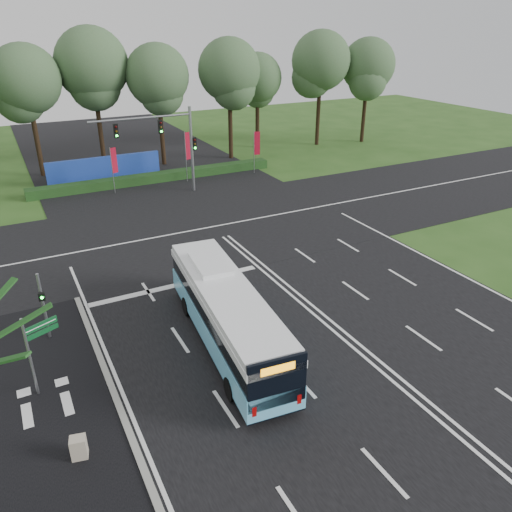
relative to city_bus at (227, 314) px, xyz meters
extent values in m
plane|color=#2A4E1A|center=(4.79, 1.25, -1.57)|extent=(120.00, 120.00, 0.00)
cube|color=black|center=(4.79, 1.25, -1.55)|extent=(20.00, 120.00, 0.04)
cube|color=black|center=(4.79, 13.25, -1.55)|extent=(120.00, 14.00, 0.05)
cube|color=black|center=(-7.71, -1.75, -1.54)|extent=(5.00, 18.00, 0.06)
cube|color=gray|center=(-5.31, -1.75, -1.51)|extent=(0.25, 18.00, 0.12)
cube|color=#67C6F0|center=(0.00, 0.02, -0.60)|extent=(3.33, 11.04, 1.00)
cube|color=black|center=(0.00, 0.02, -1.05)|extent=(3.30, 10.98, 0.27)
cube|color=black|center=(0.00, 0.02, 0.30)|extent=(3.23, 10.86, 0.86)
cube|color=white|center=(0.00, 0.02, 0.85)|extent=(3.33, 11.04, 0.32)
cube|color=white|center=(0.00, 0.02, 1.16)|extent=(3.24, 10.60, 0.32)
cube|color=white|center=(0.23, 2.27, 1.43)|extent=(1.71, 2.85, 0.23)
cube|color=black|center=(-0.53, -5.33, 0.35)|extent=(2.20, 0.34, 1.99)
cube|color=orange|center=(-0.54, -5.37, 0.98)|extent=(1.27, 0.19, 0.32)
cylinder|color=black|center=(-0.74, 3.18, -1.10)|extent=(0.35, 0.96, 0.94)
cylinder|color=black|center=(1.35, 2.97, -1.10)|extent=(0.35, 0.96, 0.94)
cylinder|color=black|center=(-1.39, -3.30, -1.10)|extent=(0.35, 0.96, 0.94)
cylinder|color=black|center=(0.71, -3.51, -1.10)|extent=(0.35, 0.96, 0.94)
cylinder|color=gray|center=(-7.00, 4.22, 0.08)|extent=(0.13, 0.13, 3.29)
cube|color=black|center=(-7.00, 4.04, 0.69)|extent=(0.29, 0.21, 0.38)
sphere|color=#19F233|center=(-7.00, 3.94, 0.69)|extent=(0.13, 0.13, 0.13)
cylinder|color=gray|center=(-7.91, 0.36, 0.16)|extent=(0.10, 0.10, 3.46)
cube|color=#0D4920|center=(-7.31, 0.62, 1.28)|extent=(1.21, 0.57, 0.26)
cube|color=#0D4920|center=(-7.31, 0.62, 0.98)|extent=(1.21, 0.57, 0.19)
cube|color=white|center=(-7.31, 0.59, 1.28)|extent=(1.12, 0.49, 0.03)
cube|color=#B4A791|center=(-7.01, -3.60, -1.14)|extent=(0.59, 0.53, 0.85)
cylinder|color=gray|center=(0.63, 24.08, 0.38)|extent=(0.06, 0.06, 3.90)
cube|color=maroon|center=(0.89, 24.19, 1.21)|extent=(0.50, 0.24, 2.08)
cylinder|color=gray|center=(7.22, 24.51, 0.67)|extent=(0.07, 0.07, 4.49)
cube|color=maroon|center=(7.54, 24.60, 1.62)|extent=(0.59, 0.20, 2.39)
cylinder|color=gray|center=(13.84, 24.16, 0.43)|extent=(0.06, 0.06, 4.00)
cube|color=maroon|center=(14.13, 24.09, 1.28)|extent=(0.53, 0.16, 2.13)
cylinder|color=gray|center=(6.79, 21.75, 1.93)|extent=(0.24, 0.24, 7.00)
cylinder|color=gray|center=(2.79, 21.75, 4.83)|extent=(8.00, 0.16, 0.16)
cube|color=black|center=(4.29, 21.75, 4.03)|extent=(0.32, 0.28, 1.05)
cube|color=black|center=(0.79, 21.75, 4.03)|extent=(0.32, 0.28, 1.05)
cube|color=black|center=(7.04, 21.75, 2.43)|extent=(0.32, 0.28, 1.05)
cube|color=#153814|center=(4.79, 25.75, -1.17)|extent=(22.00, 1.20, 0.80)
cube|color=#1E3EA7|center=(0.79, 28.25, -0.47)|extent=(10.00, 0.30, 2.20)
cylinder|color=black|center=(-4.08, 32.59, 2.51)|extent=(0.44, 0.44, 8.17)
sphere|color=#3F5E37|center=(-4.08, 32.59, 7.03)|extent=(6.02, 6.02, 6.02)
cylinder|color=black|center=(1.77, 33.31, 2.97)|extent=(0.44, 0.44, 9.09)
sphere|color=#3F5E37|center=(1.77, 33.31, 8.00)|extent=(6.70, 6.70, 6.70)
cylinder|color=black|center=(7.27, 31.29, 2.46)|extent=(0.44, 0.44, 8.06)
sphere|color=#3F5E37|center=(7.27, 31.29, 6.92)|extent=(5.94, 5.94, 5.94)
cylinder|color=black|center=(14.36, 30.47, 2.61)|extent=(0.44, 0.44, 8.36)
sphere|color=#3F5E37|center=(14.36, 30.47, 7.23)|extent=(6.16, 6.16, 6.16)
cylinder|color=black|center=(19.25, 33.80, 2.03)|extent=(0.44, 0.44, 7.19)
sphere|color=#3F5E37|center=(19.25, 33.80, 6.00)|extent=(5.30, 5.30, 5.30)
cylinder|color=black|center=(26.03, 31.69, 2.81)|extent=(0.44, 0.44, 8.76)
sphere|color=#3F5E37|center=(26.03, 31.69, 7.65)|extent=(6.45, 6.45, 6.45)
cylinder|color=black|center=(31.68, 30.48, 2.53)|extent=(0.44, 0.44, 8.20)
sphere|color=#3F5E37|center=(31.68, 30.48, 7.06)|extent=(6.04, 6.04, 6.04)
camera|label=1|loc=(-7.45, -17.03, 11.56)|focal=35.00mm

